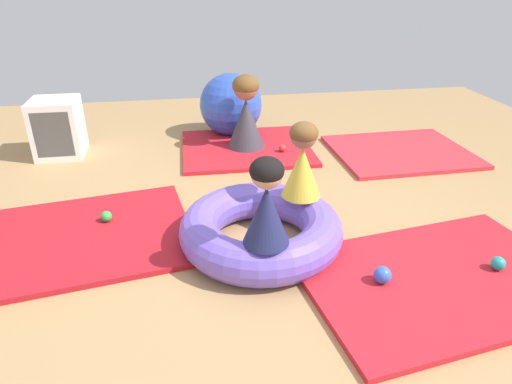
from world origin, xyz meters
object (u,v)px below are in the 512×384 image
at_px(play_ball_red, 283,148).
at_px(play_ball_teal, 498,263).
at_px(play_ball_blue, 382,275).
at_px(adult_seated, 246,113).
at_px(inflatable_cushion, 261,229).
at_px(exercise_ball_large, 231,105).
at_px(child_in_yellow, 302,161).
at_px(play_ball_green, 106,216).
at_px(child_in_navy, 266,203).
at_px(storage_cube, 57,129).

relative_size(play_ball_red, play_ball_teal, 0.86).
bearing_deg(play_ball_red, play_ball_blue, -86.59).
relative_size(adult_seated, play_ball_red, 9.96).
height_order(adult_seated, play_ball_teal, adult_seated).
distance_m(inflatable_cushion, exercise_ball_large, 2.30).
distance_m(child_in_yellow, play_ball_green, 1.47).
distance_m(child_in_navy, adult_seated, 2.17).
bearing_deg(inflatable_cushion, child_in_navy, -95.35).
xyz_separation_m(exercise_ball_large, storage_cube, (-1.75, -0.35, -0.06)).
bearing_deg(exercise_ball_large, play_ball_green, -121.40).
relative_size(inflatable_cushion, child_in_yellow, 2.05).
height_order(inflatable_cushion, child_in_navy, child_in_navy).
relative_size(play_ball_green, play_ball_teal, 0.92).
bearing_deg(adult_seated, play_ball_blue, -26.30).
relative_size(adult_seated, play_ball_teal, 8.58).
distance_m(play_ball_red, play_ball_teal, 2.30).
distance_m(play_ball_green, play_ball_blue, 1.96).
bearing_deg(inflatable_cushion, play_ball_blue, -41.75).
relative_size(child_in_yellow, play_ball_red, 7.25).
bearing_deg(play_ball_teal, exercise_ball_large, 114.72).
height_order(child_in_navy, adult_seated, child_in_navy).
relative_size(inflatable_cushion, child_in_navy, 2.06).
bearing_deg(adult_seated, inflatable_cushion, -42.59).
distance_m(adult_seated, play_ball_red, 0.51).
distance_m(adult_seated, storage_cube, 1.85).
relative_size(child_in_navy, storage_cube, 0.95).
distance_m(child_in_navy, child_in_yellow, 0.65).
relative_size(child_in_yellow, exercise_ball_large, 0.78).
bearing_deg(play_ball_green, inflatable_cushion, -22.60).
distance_m(adult_seated, exercise_ball_large, 0.51).
bearing_deg(storage_cube, child_in_navy, -54.43).
relative_size(play_ball_red, exercise_ball_large, 0.11).
distance_m(inflatable_cushion, child_in_navy, 0.54).
height_order(play_ball_red, exercise_ball_large, exercise_ball_large).
xyz_separation_m(inflatable_cushion, storage_cube, (-1.68, 1.94, 0.15)).
bearing_deg(child_in_navy, exercise_ball_large, -3.42).
relative_size(play_ball_teal, storage_cube, 0.15).
bearing_deg(play_ball_green, child_in_yellow, -10.57).
distance_m(child_in_navy, exercise_ball_large, 2.66).
bearing_deg(adult_seated, play_ball_red, 20.31).
distance_m(play_ball_blue, storage_cube, 3.40).
height_order(exercise_ball_large, storage_cube, exercise_ball_large).
xyz_separation_m(play_ball_green, storage_cube, (-0.62, 1.50, 0.20)).
bearing_deg(adult_seated, exercise_ball_large, 153.38).
distance_m(exercise_ball_large, storage_cube, 1.78).
height_order(play_ball_green, exercise_ball_large, exercise_ball_large).
distance_m(play_ball_teal, exercise_ball_large, 3.13).
bearing_deg(play_ball_green, play_ball_red, 36.16).
height_order(inflatable_cushion, play_ball_blue, inflatable_cushion).
bearing_deg(play_ball_blue, child_in_navy, 163.67).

